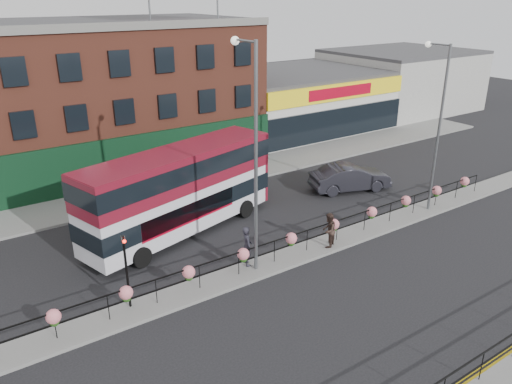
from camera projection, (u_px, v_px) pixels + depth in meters
ground at (291, 258)px, 24.32m from camera, size 120.00×120.00×0.00m
north_pavement at (180, 184)px, 33.48m from camera, size 60.00×4.00×0.15m
median at (291, 257)px, 24.29m from camera, size 60.00×1.60×0.15m
yellow_line_inner at (467, 376)px, 16.89m from camera, size 60.00×0.10×0.01m
yellow_line_outer at (472, 379)px, 16.75m from camera, size 60.00×0.10×0.01m
brick_building at (76, 97)px, 35.59m from camera, size 25.00×12.21×10.30m
supermarket at (295, 100)px, 46.95m from camera, size 15.00×12.25×5.30m
warehouse_east at (400, 80)px, 54.56m from camera, size 14.50×12.00×6.30m
median_railing at (291, 239)px, 23.93m from camera, size 30.04×0.56×1.23m
double_decker_bus at (180, 183)px, 25.94m from camera, size 11.68×5.60×4.61m
car at (350, 178)px, 32.40m from camera, size 4.94×6.30×1.72m
pedestrian_a at (247, 246)px, 23.14m from camera, size 0.99×0.89×1.95m
pedestrian_b at (329, 230)px, 24.83m from camera, size 1.48×1.46×1.80m
lamp_column_west at (252, 141)px, 21.10m from camera, size 0.37×1.80×10.24m
lamp_column_east at (437, 115)px, 27.61m from camera, size 0.34×1.66×9.45m
traffic_light_median at (125, 256)px, 19.51m from camera, size 0.15×0.28×3.65m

